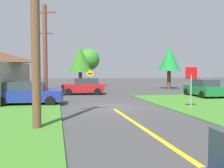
{
  "coord_description": "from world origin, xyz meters",
  "views": [
    {
      "loc": [
        -3.47,
        -15.43,
        2.38
      ],
      "look_at": [
        1.12,
        4.66,
        1.25
      ],
      "focal_mm": 39.25,
      "sensor_mm": 36.0,
      "label": 1
    }
  ],
  "objects_px": {
    "stop_sign": "(191,80)",
    "direction_sign": "(90,79)",
    "utility_pole_mid": "(45,51)",
    "pine_tree_center": "(169,59)",
    "car_approaching_junction": "(84,86)",
    "utility_pole_far": "(46,58)",
    "parked_car_near_building": "(28,93)",
    "car_on_crossroad": "(203,88)",
    "oak_tree_left": "(80,60)",
    "utility_pole_near": "(35,27)",
    "oak_tree_right": "(89,60)"
  },
  "relations": [
    {
      "from": "direction_sign",
      "to": "pine_tree_center",
      "type": "xyz_separation_m",
      "value": [
        10.94,
        4.9,
        2.29
      ]
    },
    {
      "from": "stop_sign",
      "to": "parked_car_near_building",
      "type": "distance_m",
      "value": 10.87
    },
    {
      "from": "utility_pole_far",
      "to": "pine_tree_center",
      "type": "xyz_separation_m",
      "value": [
        15.48,
        -3.42,
        -0.12
      ]
    },
    {
      "from": "utility_pole_mid",
      "to": "utility_pole_far",
      "type": "height_order",
      "value": "utility_pole_mid"
    },
    {
      "from": "stop_sign",
      "to": "pine_tree_center",
      "type": "xyz_separation_m",
      "value": [
        6.21,
        15.75,
        2.04
      ]
    },
    {
      "from": "stop_sign",
      "to": "direction_sign",
      "type": "relative_size",
      "value": 1.03
    },
    {
      "from": "oak_tree_right",
      "to": "pine_tree_center",
      "type": "bearing_deg",
      "value": -34.7
    },
    {
      "from": "stop_sign",
      "to": "utility_pole_far",
      "type": "relative_size",
      "value": 0.33
    },
    {
      "from": "utility_pole_far",
      "to": "oak_tree_left",
      "type": "height_order",
      "value": "utility_pole_far"
    },
    {
      "from": "car_approaching_junction",
      "to": "oak_tree_left",
      "type": "relative_size",
      "value": 0.81
    },
    {
      "from": "utility_pole_mid",
      "to": "oak_tree_left",
      "type": "height_order",
      "value": "utility_pole_mid"
    },
    {
      "from": "stop_sign",
      "to": "car_on_crossroad",
      "type": "relative_size",
      "value": 0.61
    },
    {
      "from": "stop_sign",
      "to": "pine_tree_center",
      "type": "bearing_deg",
      "value": -105.84
    },
    {
      "from": "utility_pole_far",
      "to": "parked_car_near_building",
      "type": "bearing_deg",
      "value": -92.6
    },
    {
      "from": "utility_pole_near",
      "to": "utility_pole_far",
      "type": "relative_size",
      "value": 1.03
    },
    {
      "from": "utility_pole_mid",
      "to": "pine_tree_center",
      "type": "distance_m",
      "value": 17.0
    },
    {
      "from": "parked_car_near_building",
      "to": "car_on_crossroad",
      "type": "bearing_deg",
      "value": 11.57
    },
    {
      "from": "stop_sign",
      "to": "parked_car_near_building",
      "type": "height_order",
      "value": "stop_sign"
    },
    {
      "from": "car_approaching_junction",
      "to": "car_on_crossroad",
      "type": "xyz_separation_m",
      "value": [
        10.11,
        -5.0,
        -0.0
      ]
    },
    {
      "from": "car_approaching_junction",
      "to": "car_on_crossroad",
      "type": "relative_size",
      "value": 1.02
    },
    {
      "from": "car_on_crossroad",
      "to": "parked_car_near_building",
      "type": "bearing_deg",
      "value": 99.97
    },
    {
      "from": "pine_tree_center",
      "to": "parked_car_near_building",
      "type": "bearing_deg",
      "value": -144.6
    },
    {
      "from": "car_on_crossroad",
      "to": "utility_pole_far",
      "type": "height_order",
      "value": "utility_pole_far"
    },
    {
      "from": "car_approaching_junction",
      "to": "oak_tree_left",
      "type": "distance_m",
      "value": 6.5
    },
    {
      "from": "direction_sign",
      "to": "oak_tree_left",
      "type": "xyz_separation_m",
      "value": [
        -0.39,
        5.97,
        2.14
      ]
    },
    {
      "from": "car_approaching_junction",
      "to": "utility_pole_far",
      "type": "bearing_deg",
      "value": -56.61
    },
    {
      "from": "oak_tree_left",
      "to": "oak_tree_right",
      "type": "height_order",
      "value": "oak_tree_right"
    },
    {
      "from": "stop_sign",
      "to": "direction_sign",
      "type": "distance_m",
      "value": 11.84
    },
    {
      "from": "car_on_crossroad",
      "to": "stop_sign",
      "type": "bearing_deg",
      "value": 144.61
    },
    {
      "from": "stop_sign",
      "to": "car_approaching_junction",
      "type": "xyz_separation_m",
      "value": [
        -5.31,
        11.0,
        -1.01
      ]
    },
    {
      "from": "utility_pole_near",
      "to": "utility_pole_far",
      "type": "bearing_deg",
      "value": 91.21
    },
    {
      "from": "car_on_crossroad",
      "to": "pine_tree_center",
      "type": "relative_size",
      "value": 0.78
    },
    {
      "from": "car_approaching_junction",
      "to": "car_on_crossroad",
      "type": "bearing_deg",
      "value": 161.2
    },
    {
      "from": "utility_pole_mid",
      "to": "utility_pole_far",
      "type": "relative_size",
      "value": 1.01
    },
    {
      "from": "stop_sign",
      "to": "pine_tree_center",
      "type": "relative_size",
      "value": 0.47
    },
    {
      "from": "direction_sign",
      "to": "pine_tree_center",
      "type": "distance_m",
      "value": 12.2
    },
    {
      "from": "utility_pole_near",
      "to": "direction_sign",
      "type": "xyz_separation_m",
      "value": [
        4.07,
        14.1,
        -2.52
      ]
    },
    {
      "from": "pine_tree_center",
      "to": "car_approaching_junction",
      "type": "bearing_deg",
      "value": -157.6
    },
    {
      "from": "utility_pole_near",
      "to": "utility_pole_far",
      "type": "xyz_separation_m",
      "value": [
        -0.47,
        22.42,
        -0.1
      ]
    },
    {
      "from": "car_on_crossroad",
      "to": "pine_tree_center",
      "type": "bearing_deg",
      "value": -4.96
    },
    {
      "from": "direction_sign",
      "to": "car_approaching_junction",
      "type": "bearing_deg",
      "value": 165.26
    },
    {
      "from": "car_approaching_junction",
      "to": "utility_pole_far",
      "type": "distance_m",
      "value": 9.62
    },
    {
      "from": "car_on_crossroad",
      "to": "utility_pole_near",
      "type": "xyz_separation_m",
      "value": [
        -13.6,
        -9.25,
        3.28
      ]
    },
    {
      "from": "direction_sign",
      "to": "oak_tree_left",
      "type": "relative_size",
      "value": 0.47
    },
    {
      "from": "car_approaching_junction",
      "to": "oak_tree_left",
      "type": "xyz_separation_m",
      "value": [
        0.19,
        5.82,
        2.91
      ]
    },
    {
      "from": "parked_car_near_building",
      "to": "utility_pole_near",
      "type": "xyz_separation_m",
      "value": [
        1.15,
        -7.52,
        3.28
      ]
    },
    {
      "from": "car_approaching_junction",
      "to": "pine_tree_center",
      "type": "height_order",
      "value": "pine_tree_center"
    },
    {
      "from": "oak_tree_right",
      "to": "stop_sign",
      "type": "bearing_deg",
      "value": -81.54
    },
    {
      "from": "pine_tree_center",
      "to": "oak_tree_right",
      "type": "xyz_separation_m",
      "value": [
        -9.53,
        6.6,
        0.11
      ]
    },
    {
      "from": "stop_sign",
      "to": "utility_pole_far",
      "type": "xyz_separation_m",
      "value": [
        -9.27,
        19.17,
        2.17
      ]
    }
  ]
}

